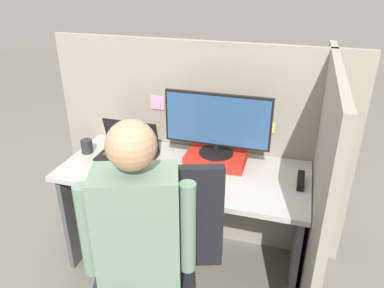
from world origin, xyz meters
name	(u,v)px	position (x,y,z in m)	size (l,w,h in m)	color
cubicle_panel_back	(199,147)	(0.00, 0.65, 0.70)	(1.95, 0.05, 1.40)	gray
cubicle_panel_right	(316,198)	(0.75, 0.25, 0.70)	(0.04, 1.25, 1.40)	gray
desk	(184,194)	(0.00, 0.31, 0.54)	(1.45, 0.62, 0.72)	#B7B7B2
paper_box	(216,158)	(0.16, 0.44, 0.75)	(0.35, 0.23, 0.07)	red
monitor	(217,123)	(0.16, 0.44, 0.98)	(0.62, 0.20, 0.37)	black
laptop	(128,150)	(-0.38, 0.37, 0.76)	(0.36, 0.21, 0.22)	black
mouse	(154,177)	(-0.12, 0.16, 0.73)	(0.06, 0.04, 0.03)	silver
stapler	(301,181)	(0.66, 0.34, 0.74)	(0.04, 0.16, 0.04)	black
carrot_toy	(170,182)	(-0.02, 0.12, 0.74)	(0.04, 0.13, 0.04)	orange
office_chair	(158,273)	(0.07, -0.30, 0.50)	(0.59, 0.63, 1.00)	black
person	(130,251)	(0.01, -0.45, 0.75)	(0.46, 0.49, 1.31)	#282D4C
pen_cup	(87,146)	(-0.66, 0.34, 0.76)	(0.07, 0.07, 0.09)	#28282D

